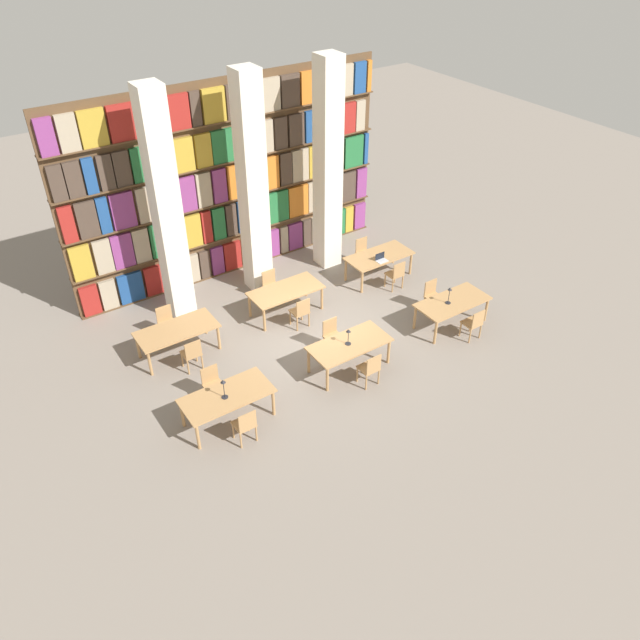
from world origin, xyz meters
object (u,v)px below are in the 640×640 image
Objects in this scene: reading_table_1 at (349,346)px; reading_table_4 at (286,292)px; chair_0 at (245,425)px; reading_table_3 at (177,332)px; pillar_center at (253,188)px; chair_9 at (271,285)px; reading_table_5 at (379,258)px; chair_10 at (396,274)px; desk_lamp_0 at (223,386)px; chair_2 at (370,368)px; pillar_left at (166,211)px; chair_1 at (213,384)px; chair_6 at (192,353)px; chair_8 at (301,311)px; reading_table_2 at (452,304)px; desk_lamp_2 at (449,293)px; chair_3 at (332,335)px; desk_lamp_1 at (348,334)px; chair_5 at (433,295)px; pillar_right at (328,168)px; chair_4 at (474,323)px; chair_11 at (363,252)px; chair_7 at (167,322)px; laptop at (381,259)px.

reading_table_1 is 2.78m from reading_table_4.
chair_0 is 0.46× the size of reading_table_3.
chair_9 is (-0.06, -0.83, -2.52)m from pillar_center.
reading_table_5 is 0.77m from chair_10.
chair_2 is at bearing -12.43° from desk_lamp_0.
pillar_left reaches higher than chair_0.
chair_1 is at bearing -147.20° from reading_table_4.
chair_6 is (0.15, 2.04, -0.58)m from desk_lamp_0.
chair_6 is 3.04m from chair_8.
reading_table_2 is at bearing -87.79° from reading_table_5.
desk_lamp_0 reaches higher than chair_2.
desk_lamp_2 is 0.24× the size of reading_table_3.
reading_table_3 is at bearing -115.38° from pillar_left.
chair_3 is 2.09× the size of desk_lamp_1.
chair_0 is 1.84× the size of desk_lamp_0.
desk_lamp_2 is at bearing 131.02° from chair_9.
chair_5 and chair_10 have the same top height.
reading_table_4 is at bearing 48.43° from chair_0.
reading_table_1 is (0.00, -4.36, -2.34)m from pillar_center.
reading_table_2 is 4.87m from chair_9.
desk_lamp_1 is 3.10m from desk_lamp_2.
reading_table_2 and reading_table_4 have the same top height.
pillar_left is 5.33m from desk_lamp_1.
chair_4 is (0.89, -5.18, -2.52)m from pillar_right.
chair_6 is at bearing -156.70° from pillar_right.
pillar_right is 4.54m from chair_5.
chair_8 is 3.28m from reading_table_5.
pillar_left is 6.10m from chair_11.
reading_table_3 is 1.00× the size of reading_table_4.
chair_4 reaches higher than reading_table_2.
chair_6 is at bearing 156.05° from chair_4.
desk_lamp_0 is at bearing -161.79° from chair_10.
reading_table_1 is at bearing -118.48° from pillar_right.
chair_1 is 3.35m from chair_8.
chair_2 is (3.21, -1.52, 0.00)m from chair_1.
chair_11 is at bearing -179.19° from chair_9.
chair_2 is at bearing -88.50° from reading_table_4.
laptop is (6.07, -0.96, 0.29)m from chair_7.
chair_1 is 1.84× the size of desk_lamp_0.
chair_9 reaches higher than reading_table_4.
desk_lamp_1 is 3.29m from reading_table_2.
desk_lamp_2 is at bearing -0.29° from desk_lamp_0.
chair_8 is (-0.01, -0.75, -0.17)m from reading_table_4.
chair_9 is at bearing 162.08° from laptop.
chair_10 is (3.18, -0.71, -0.17)m from reading_table_4.
chair_3 is 1.00× the size of chair_8.
chair_3 is 3.76m from reading_table_3.
chair_4 is (0.04, -0.75, -0.17)m from reading_table_2.
pillar_center is 4.95m from reading_table_1.
reading_table_4 is 3.16m from reading_table_5.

